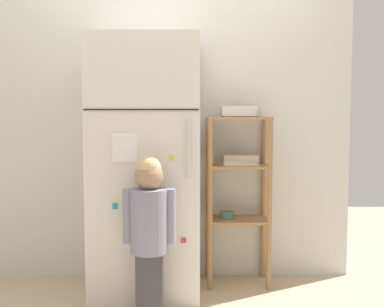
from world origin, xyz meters
TOP-DOWN VIEW (x-y plane):
  - ground_plane at (0.00, 0.00)m, footprint 6.00×6.00m
  - kitchen_wall_back at (0.00, 0.34)m, footprint 2.65×0.03m
  - refrigerator at (-0.14, 0.02)m, footprint 0.71×0.62m
  - child_standing at (-0.09, -0.40)m, footprint 0.31×0.23m
  - pantry_shelf_unit at (0.49, 0.17)m, footprint 0.44×0.29m
  - fruit_bin at (0.49, 0.19)m, footprint 0.25×0.16m

SIDE VIEW (x-z plane):
  - ground_plane at x=0.00m, z-range 0.00..0.00m
  - child_standing at x=-0.09m, z-range 0.10..1.06m
  - pantry_shelf_unit at x=0.49m, z-range 0.14..1.33m
  - refrigerator at x=-0.14m, z-range 0.00..1.70m
  - kitchen_wall_back at x=0.00m, z-range 0.00..2.20m
  - fruit_bin at x=0.49m, z-range 1.18..1.26m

